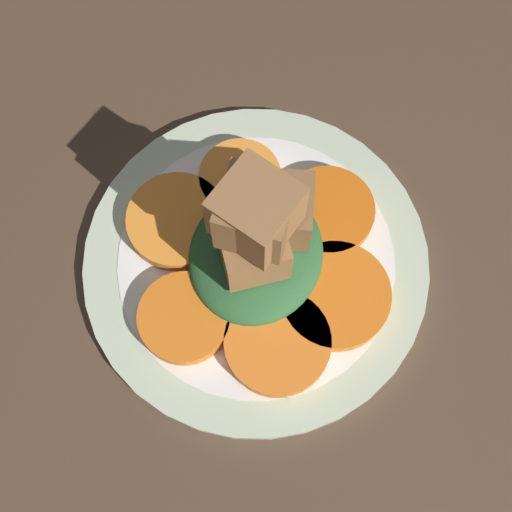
{
  "coord_description": "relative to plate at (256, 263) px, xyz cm",
  "views": [
    {
      "loc": [
        -16.23,
        -5.31,
        53.77
      ],
      "look_at": [
        0.0,
        0.0,
        4.1
      ],
      "focal_mm": 50.0,
      "sensor_mm": 36.0,
      "label": 1
    }
  ],
  "objects": [
    {
      "name": "plate",
      "position": [
        0.0,
        0.0,
        0.0
      ],
      "size": [
        26.12,
        26.12,
        1.05
      ],
      "color": "beige",
      "rests_on": "table_slab"
    },
    {
      "name": "carrot_slice_3",
      "position": [
        -0.99,
        -6.4,
        1.23
      ],
      "size": [
        8.09,
        8.09,
        1.29
      ],
      "primitive_type": "cylinder",
      "color": "orange",
      "rests_on": "plate"
    },
    {
      "name": "carrot_slice_1",
      "position": [
        -5.99,
        3.49,
        1.23
      ],
      "size": [
        6.72,
        6.72,
        1.29
      ],
      "primitive_type": "cylinder",
      "color": "orange",
      "rests_on": "plate"
    },
    {
      "name": "carrot_slice_2",
      "position": [
        -5.63,
        -3.45,
        1.23
      ],
      "size": [
        7.67,
        7.67,
        1.29
      ],
      "primitive_type": "cylinder",
      "color": "orange",
      "rests_on": "plate"
    },
    {
      "name": "carrot_slice_0",
      "position": [
        0.92,
        6.6,
        1.23
      ],
      "size": [
        7.58,
        7.58,
        1.29
      ],
      "primitive_type": "cylinder",
      "color": "orange",
      "rests_on": "plate"
    },
    {
      "name": "carrot_slice_4",
      "position": [
        5.22,
        -4.02,
        1.23
      ],
      "size": [
        7.1,
        7.1,
        1.29
      ],
      "primitive_type": "cylinder",
      "color": "#D56013",
      "rests_on": "plate"
    },
    {
      "name": "carrot_slice_5",
      "position": [
        5.75,
        3.18,
        1.23
      ],
      "size": [
        6.32,
        6.32,
        1.29
      ],
      "primitive_type": "cylinder",
      "color": "orange",
      "rests_on": "plate"
    },
    {
      "name": "table_slab",
      "position": [
        0.0,
        0.0,
        -1.52
      ],
      "size": [
        120.0,
        120.0,
        2.0
      ],
      "primitive_type": "cube",
      "color": "#4C3828",
      "rests_on": "ground"
    },
    {
      "name": "center_pile",
      "position": [
        0.14,
        -0.06,
        5.23
      ],
      "size": [
        10.89,
        9.8,
        11.94
      ],
      "color": "#2D6033",
      "rests_on": "plate"
    },
    {
      "name": "fork",
      "position": [
        -0.7,
        -4.67,
        0.78
      ],
      "size": [
        17.69,
        2.55,
        0.4
      ],
      "rotation": [
        0.0,
        0.0,
        -0.04
      ],
      "color": "silver",
      "rests_on": "plate"
    }
  ]
}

